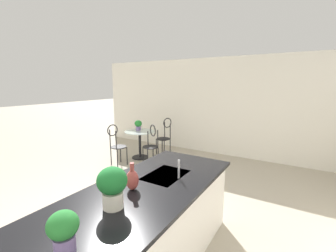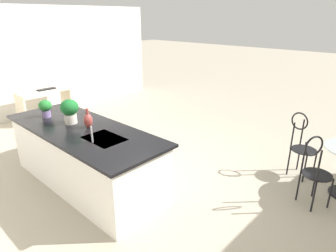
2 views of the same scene
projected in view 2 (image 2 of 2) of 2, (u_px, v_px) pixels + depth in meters
ground_plane at (141, 170)px, 4.94m from camera, size 40.00×40.00×0.00m
wall_right at (23, 63)px, 7.16m from camera, size 0.12×7.80×2.70m
kitchen_island at (85, 156)px, 4.38m from camera, size 2.80×1.06×0.92m
chair_near_window at (315, 168)px, 3.83m from camera, size 0.52×0.52×1.04m
chair_toward_desk at (302, 142)px, 4.61m from camera, size 0.51×0.45×1.04m
sink_faucet at (92, 134)px, 3.71m from camera, size 0.02×0.02×0.22m
writing_desk at (44, 100)px, 7.16m from camera, size 0.60×1.20×0.74m
keyboard at (46, 89)px, 7.16m from camera, size 0.16×0.44×0.03m
potted_plant_counter_near at (70, 110)px, 4.34m from camera, size 0.26×0.26×0.37m
potted_plant_counter_far at (45, 107)px, 4.63m from camera, size 0.20×0.20×0.28m
vase_on_counter at (88, 120)px, 4.21m from camera, size 0.13×0.13×0.29m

